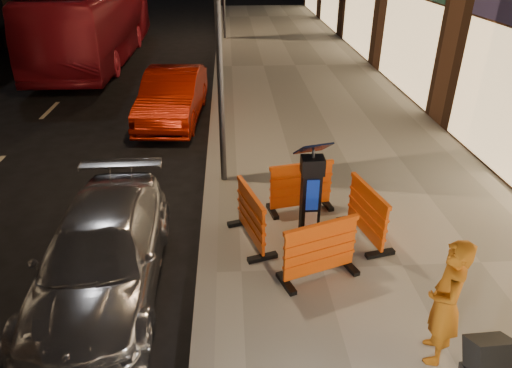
{
  "coord_description": "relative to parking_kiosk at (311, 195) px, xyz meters",
  "views": [
    {
      "loc": [
        0.43,
        -5.41,
        4.6
      ],
      "look_at": [
        0.8,
        1.0,
        1.1
      ],
      "focal_mm": 32.0,
      "sensor_mm": 36.0,
      "label": 1
    }
  ],
  "objects": [
    {
      "name": "car_red",
      "position": [
        -2.83,
        6.24,
        -0.99
      ],
      "size": [
        1.76,
        4.28,
        1.38
      ],
      "primitive_type": "imported",
      "rotation": [
        0.0,
        0.0,
        -0.07
      ],
      "color": "#870F01",
      "rests_on": "ground"
    },
    {
      "name": "barrier_kerbside",
      "position": [
        -0.95,
        0.0,
        -0.37
      ],
      "size": [
        0.82,
        1.29,
        0.94
      ],
      "primitive_type": "cube",
      "rotation": [
        0.0,
        0.0,
        1.86
      ],
      "color": "#EA500D",
      "rests_on": "sidewalk"
    },
    {
      "name": "car_silver",
      "position": [
        -3.13,
        -0.82,
        -0.99
      ],
      "size": [
        1.77,
        4.14,
        1.19
      ],
      "primitive_type": "imported",
      "rotation": [
        0.0,
        0.0,
        0.03
      ],
      "color": "#B4B4B9",
      "rests_on": "ground"
    },
    {
      "name": "ground_plane",
      "position": [
        -1.66,
        -0.78,
        -0.99
      ],
      "size": [
        120.0,
        120.0,
        0.0
      ],
      "primitive_type": "plane",
      "color": "black",
      "rests_on": "ground"
    },
    {
      "name": "street_lamp_mid",
      "position": [
        -1.41,
        2.22,
        2.16
      ],
      "size": [
        0.12,
        0.12,
        6.0
      ],
      "primitive_type": "cylinder",
      "color": "#3F3F44",
      "rests_on": "sidewalk"
    },
    {
      "name": "man",
      "position": [
        1.12,
        -2.46,
        -0.01
      ],
      "size": [
        0.56,
        0.69,
        1.65
      ],
      "primitive_type": "imported",
      "rotation": [
        0.0,
        0.0,
        -1.87
      ],
      "color": "#A15510",
      "rests_on": "sidewalk"
    },
    {
      "name": "kerb",
      "position": [
        -1.66,
        -0.78,
        -0.91
      ],
      "size": [
        0.3,
        60.0,
        0.15
      ],
      "primitive_type": "cube",
      "color": "slate",
      "rests_on": "ground"
    },
    {
      "name": "bus_doubledecker",
      "position": [
        -6.65,
        13.79,
        -0.99
      ],
      "size": [
        2.74,
        11.26,
        3.13
      ],
      "primitive_type": "imported",
      "rotation": [
        0.0,
        0.0,
        0.01
      ],
      "color": "maroon",
      "rests_on": "ground"
    },
    {
      "name": "parking_kiosk",
      "position": [
        0.0,
        0.0,
        0.0
      ],
      "size": [
        0.65,
        0.65,
        1.68
      ],
      "primitive_type": "cube",
      "rotation": [
        0.0,
        0.0,
        0.26
      ],
      "color": "black",
      "rests_on": "sidewalk"
    },
    {
      "name": "barrier_bldgside",
      "position": [
        0.95,
        0.0,
        -0.37
      ],
      "size": [
        0.75,
        1.28,
        0.94
      ],
      "primitive_type": "cube",
      "rotation": [
        0.0,
        0.0,
        1.79
      ],
      "color": "#EA500D",
      "rests_on": "sidewalk"
    },
    {
      "name": "barrier_back",
      "position": [
        0.0,
        0.95,
        -0.37
      ],
      "size": [
        1.28,
        0.73,
        0.94
      ],
      "primitive_type": "cube",
      "rotation": [
        0.0,
        0.0,
        0.21
      ],
      "color": "#EA500D",
      "rests_on": "sidewalk"
    },
    {
      "name": "sidewalk",
      "position": [
        1.34,
        -0.78,
        -0.91
      ],
      "size": [
        6.0,
        60.0,
        0.15
      ],
      "primitive_type": "cube",
      "color": "gray",
      "rests_on": "ground"
    },
    {
      "name": "barrier_front",
      "position": [
        0.0,
        -0.95,
        -0.37
      ],
      "size": [
        1.3,
        0.87,
        0.94
      ],
      "primitive_type": "cube",
      "rotation": [
        0.0,
        0.0,
        0.35
      ],
      "color": "#EA500D",
      "rests_on": "sidewalk"
    }
  ]
}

